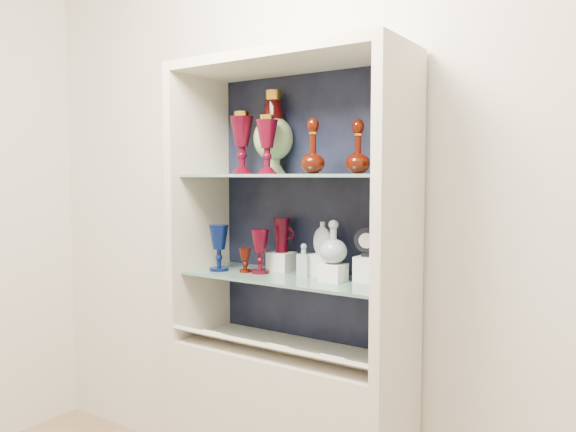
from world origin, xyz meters
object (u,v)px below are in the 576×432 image
Objects in this scene: pedestal_lamp_right at (267,145)px; ruby_goblet_small at (245,260)px; clear_square_bottle at (304,260)px; ruby_pitcher at (282,235)px; cobalt_goblet at (219,248)px; ruby_decanter_a at (313,143)px; ruby_goblet_tall at (260,251)px; cameo_medallion at (367,242)px; enamel_urn at (273,133)px; clear_round_decanter at (333,243)px; flat_flask at (322,237)px; lidded_bowl at (391,160)px; ruby_decanter_b at (358,145)px; pedestal_lamp_left at (242,143)px.

pedestal_lamp_right is 0.50m from ruby_goblet_small.
ruby_pitcher is at bearing 157.09° from clear_square_bottle.
cobalt_goblet is 1.33× the size of ruby_pitcher.
ruby_decanter_a is 0.65m from cobalt_goblet.
ruby_goblet_tall is at bearing 14.10° from cobalt_goblet.
cameo_medallion is (0.27, 0.02, 0.09)m from clear_square_bottle.
enamel_urn reaches higher than clear_square_bottle.
ruby_goblet_tall reaches higher than ruby_goblet_small.
pedestal_lamp_right is at bearing 9.24° from cobalt_goblet.
pedestal_lamp_right is at bearing -160.72° from clear_square_bottle.
ruby_pitcher is 1.12× the size of clear_square_bottle.
ruby_goblet_tall is (-0.04, 0.01, -0.45)m from pedestal_lamp_right.
cameo_medallion reaches higher than cobalt_goblet.
enamel_urn is at bearing 163.38° from clear_round_decanter.
clear_round_decanter is (0.31, -0.10, -0.00)m from ruby_pitcher.
enamel_urn reaches higher than flat_flask.
cobalt_goblet reaches higher than clear_square_bottle.
ruby_decanter_a is (0.30, -0.15, -0.06)m from enamel_urn.
ruby_goblet_small is at bearing -177.83° from lidded_bowl.
flat_flask reaches higher than cobalt_goblet.
enamel_urn is at bearing 169.72° from lidded_bowl.
pedestal_lamp_right reaches higher than clear_round_decanter.
ruby_decanter_a reaches higher than ruby_decanter_b.
lidded_bowl is at bearing 4.09° from cobalt_goblet.
clear_round_decanter is at bearing -11.88° from clear_square_bottle.
clear_round_decanter reaches higher than cobalt_goblet.
ruby_goblet_tall is 0.28m from flat_flask.
clear_square_bottle is (0.19, 0.04, -0.03)m from ruby_goblet_tall.
pedestal_lamp_right is 2.32× the size of ruby_goblet_small.
cobalt_goblet is at bearing -170.76° from pedestal_lamp_right.
ruby_goblet_tall is at bearing -179.22° from lidded_bowl.
ruby_pitcher is at bearing -10.96° from enamel_urn.
ruby_goblet_small is at bearing -112.04° from enamel_urn.
ruby_goblet_tall is at bearing -83.22° from enamel_urn.
cobalt_goblet is 0.66m from cameo_medallion.
ruby_decanter_b reaches higher than ruby_goblet_tall.
ruby_decanter_a is 1.20× the size of cobalt_goblet.
ruby_goblet_small is 0.69× the size of ruby_pitcher.
clear_square_bottle is at bearing 19.28° from pedestal_lamp_right.
pedestal_lamp_left is 0.76× the size of enamel_urn.
cobalt_goblet is at bearing 175.13° from cameo_medallion.
ruby_decanter_a reaches higher than clear_round_decanter.
pedestal_lamp_right reaches higher than lidded_bowl.
pedestal_lamp_right is 2.42× the size of lidded_bowl.
flat_flask is (0.40, 0.02, -0.40)m from pedestal_lamp_left.
ruby_decanter_b is 0.52m from clear_square_bottle.
pedestal_lamp_left is 0.73m from cameo_medallion.
clear_square_bottle is at bearing 175.11° from lidded_bowl.
enamel_urn is 0.34m from ruby_decanter_a.
cameo_medallion is at bearing 5.58° from flat_flask.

